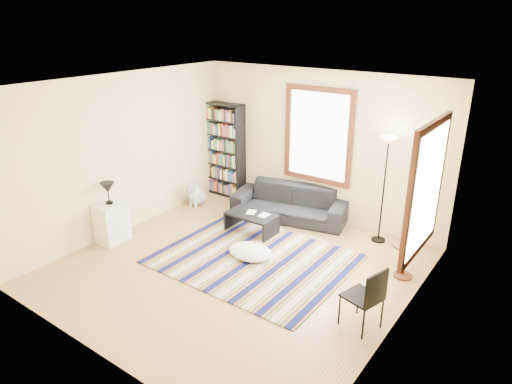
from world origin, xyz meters
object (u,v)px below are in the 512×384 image
Objects in this scene: coffee_table at (252,223)px; sofa at (290,203)px; floor_cushion at (250,252)px; floor_lamp at (383,191)px; bookshelf at (225,150)px; white_cabinet at (112,222)px; folding_chair at (362,297)px; dog at (197,193)px; side_table at (405,261)px.

sofa is at bearing 75.54° from coffee_table.
coffee_table is 0.92m from floor_cushion.
coffee_table is 0.48× the size of floor_lamp.
bookshelf is 3.01m from floor_cushion.
floor_lamp is 4.66m from white_cabinet.
floor_lamp is at bearing 50.40° from floor_cushion.
floor_lamp reaches higher than sofa.
folding_chair is 1.62× the size of dog.
floor_lamp reaches higher than coffee_table.
floor_lamp is at bearing 129.45° from side_table.
floor_lamp is at bearing 1.32° from dog.
floor_cushion is 2.48m from dog.
coffee_table is at bearing -177.67° from side_table.
bookshelf is 2.15m from coffee_table.
white_cabinet is at bearing -160.01° from folding_chair.
floor_cushion is (0.29, -1.68, -0.22)m from sofa.
sofa is at bearing -176.75° from floor_lamp.
bookshelf is 2.86× the size of white_cabinet.
side_table is 4.85m from white_cabinet.
floor_lamp is 2.16× the size of folding_chair.
side_table is 0.77× the size of white_cabinet.
folding_chair reaches higher than white_cabinet.
sofa is 3.11× the size of white_cabinet.
floor_cushion is 2.39m from side_table.
floor_cushion is (2.12, -1.95, -0.91)m from bookshelf.
side_table reaches higher than coffee_table.
side_table is at bearing 19.90° from white_cabinet.
dog is at bearing 176.60° from side_table.
floor_cushion is (0.53, -0.75, -0.09)m from coffee_table.
side_table reaches higher than dog.
floor_cushion is 1.43× the size of dog.
floor_cushion is at bearing -179.84° from folding_chair.
folding_chair reaches higher than dog.
sofa is 2.88× the size of floor_cushion.
floor_lamp reaches higher than floor_cushion.
sofa is 3.36m from folding_chair.
folding_chair is at bearing -15.71° from floor_cushion.
folding_chair is at bearing -30.82° from bookshelf.
sofa is 1.99m from dog.
bookshelf is 2.33× the size of folding_chair.
folding_chair is (0.70, -2.39, -0.50)m from floor_lamp.
folding_chair is (2.17, -0.61, 0.34)m from floor_cushion.
coffee_table is at bearing -117.39° from sofa.
floor_cushion is 1.08× the size of white_cabinet.
bookshelf reaches higher than floor_cushion.
dog is (-1.91, -0.55, -0.05)m from sofa.
dog is (-4.42, 0.26, -0.01)m from side_table.
folding_chair is 1.23× the size of white_cabinet.
floor_cushion is 1.40× the size of side_table.
dog is at bearing 152.89° from floor_cushion.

